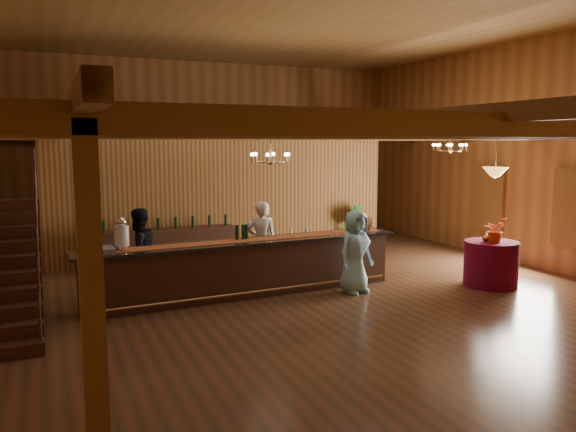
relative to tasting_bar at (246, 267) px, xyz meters
name	(u,v)px	position (x,y,z in m)	size (l,w,h in m)	color
floor	(301,286)	(1.28, 0.18, -0.55)	(14.00, 14.00, 0.00)	#402D1B
ceiling	(302,15)	(1.28, 0.18, 4.95)	(14.00, 14.00, 0.00)	olive
wall_back	(210,151)	(1.28, 7.18, 2.20)	(12.00, 0.10, 5.50)	#9B6935
wall_right	(522,153)	(7.28, 0.18, 2.20)	(0.10, 14.00, 5.50)	#9B6935
beam_grid	(291,131)	(1.28, 0.69, 2.69)	(11.90, 13.90, 0.39)	brown
support_posts	(312,214)	(1.28, -0.32, 1.05)	(9.20, 10.20, 3.20)	brown
partition_wall	(228,199)	(0.78, 3.68, 1.00)	(9.00, 0.18, 3.10)	#8F5B25
window_right_front	(574,208)	(7.23, -1.42, 1.00)	(0.12, 1.05, 1.75)	white
window_right_back	(489,198)	(7.23, 1.18, 1.00)	(0.12, 1.05, 1.75)	white
staircase	(8,270)	(-4.17, -0.56, 0.45)	(1.00, 2.80, 2.00)	#361C14
backroom_boxes	(215,227)	(0.99, 5.68, -0.03)	(4.10, 0.60, 1.10)	#361C14
tasting_bar	(246,267)	(0.00, 0.00, 0.00)	(6.58, 1.18, 1.10)	#361C14
beverage_dispenser	(122,234)	(-2.35, -0.07, 0.82)	(0.26, 0.26, 0.60)	silver
glass_rack_tray	(99,250)	(-2.76, -0.20, 0.59)	(0.50, 0.50, 0.10)	gray
raffle_drum	(364,223)	(2.75, 0.09, 0.71)	(0.34, 0.24, 0.30)	brown
bar_bottle_0	(237,233)	(-0.14, 0.12, 0.69)	(0.07, 0.07, 0.30)	black
bar_bottle_1	(243,232)	(0.00, 0.13, 0.69)	(0.07, 0.07, 0.30)	black
bar_bottle_2	(246,232)	(0.06, 0.13, 0.69)	(0.07, 0.07, 0.30)	black
backbar_shelf	(168,248)	(-0.91, 3.13, -0.09)	(3.32, 0.52, 0.93)	#361C14
round_table	(491,264)	(4.96, -1.38, -0.08)	(1.10, 1.10, 0.95)	maroon
chandelier_left	(271,157)	(0.54, 0.02, 2.16)	(0.80, 0.80, 0.64)	#A97C48
chandelier_right	(450,147)	(5.46, 0.69, 2.34)	(0.80, 0.80, 0.46)	#A97C48
pendant_lamp	(495,172)	(4.96, -1.38, 1.85)	(0.52, 0.52, 0.90)	#A97C48
bartender	(262,242)	(0.66, 0.86, 0.33)	(0.64, 0.42, 1.77)	silver
staff_second	(139,252)	(-1.93, 0.88, 0.31)	(0.84, 0.65, 1.73)	black
guest	(356,252)	(2.08, -0.70, 0.28)	(0.82, 0.53, 1.67)	#8ACDE5
floor_plant	(350,226)	(4.27, 3.36, 0.11)	(0.73, 0.59, 1.33)	#206222
table_flowers	(495,230)	(4.94, -1.47, 0.66)	(0.47, 0.40, 0.52)	red
table_vase	(486,234)	(4.86, -1.32, 0.54)	(0.14, 0.14, 0.29)	#A97C48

